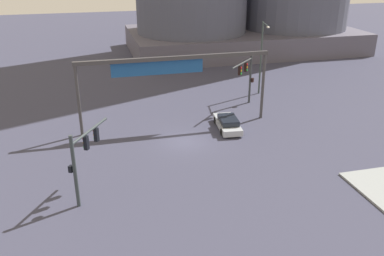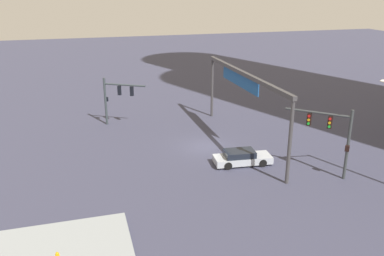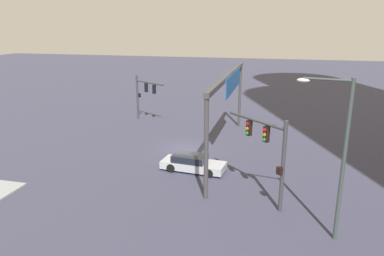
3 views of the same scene
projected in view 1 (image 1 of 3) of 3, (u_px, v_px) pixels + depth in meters
The scene contains 6 objects.
ground_plane at pixel (185, 142), 36.31m from camera, with size 176.81×176.81×0.00m, color #3A3B50.
traffic_signal_near_corner at pixel (83, 153), 26.87m from camera, with size 2.78×4.04×5.02m.
traffic_signal_opposite_side at pixel (247, 73), 43.39m from camera, with size 3.79×3.69×5.48m.
streetlamp_curved_arm at pixel (262, 53), 46.59m from camera, with size 0.67×2.57×8.24m.
overhead_sign_gantry at pixel (171, 69), 37.37m from camera, with size 17.71×0.43×6.73m.
sedan_car_approaching at pixel (228, 123), 38.70m from camera, with size 2.22×4.87×1.21m.
Camera 1 is at (-7.54, -32.10, 15.27)m, focal length 38.97 mm.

